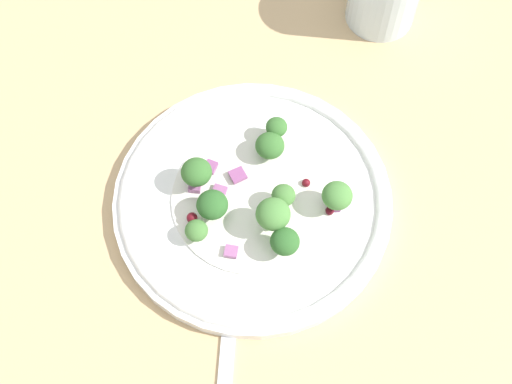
{
  "coord_description": "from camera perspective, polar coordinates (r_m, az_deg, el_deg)",
  "views": [
    {
      "loc": [
        9.37,
        -27.04,
        57.69
      ],
      "look_at": [
        0.32,
        -0.89,
        2.7
      ],
      "focal_mm": 49.48,
      "sensor_mm": 36.0,
      "label": 1
    }
  ],
  "objects": [
    {
      "name": "onion_bit_5",
      "position": [
        0.6,
        -2.26,
        -4.75
      ],
      "size": [
        1.27,
        1.21,
        0.41
      ],
      "primitive_type": "cube",
      "rotation": [
        0.0,
        0.0,
        1.72
      ],
      "color": "#A35B93",
      "rests_on": "plate"
    },
    {
      "name": "onion_bit_2",
      "position": [
        0.64,
        -3.7,
        2.05
      ],
      "size": [
        1.14,
        1.25,
        0.44
      ],
      "primitive_type": "cube",
      "rotation": [
        0.0,
        0.0,
        3.08
      ],
      "color": "#934C84",
      "rests_on": "plate"
    },
    {
      "name": "dressing_pool",
      "position": [
        0.63,
        -0.0,
        -0.57
      ],
      "size": [
        14.52,
        14.52,
        0.2
      ],
      "primitive_type": "cylinder",
      "color": "white",
      "rests_on": "plate"
    },
    {
      "name": "broccoli_floret_6",
      "position": [
        0.61,
        2.23,
        -0.29
      ],
      "size": [
        2.1,
        2.1,
        2.13
      ],
      "color": "#9EC684",
      "rests_on": "plate"
    },
    {
      "name": "cranberry_2",
      "position": [
        0.61,
        -5.19,
        -2.09
      ],
      "size": [
        0.97,
        0.97,
        0.97
      ],
      "primitive_type": "sphere",
      "color": "maroon",
      "rests_on": "plate"
    },
    {
      "name": "broccoli_floret_8",
      "position": [
        0.64,
        1.3,
        3.68
      ],
      "size": [
        2.65,
        2.65,
        2.69
      ],
      "color": "#8EB77A",
      "rests_on": "plate"
    },
    {
      "name": "fork",
      "position": [
        0.59,
        -2.51,
        -14.76
      ],
      "size": [
        6.7,
        18.41,
        0.5
      ],
      "color": "silver",
      "rests_on": "ground_plane"
    },
    {
      "name": "onion_bit_3",
      "position": [
        0.63,
        -1.48,
        1.38
      ],
      "size": [
        1.88,
        1.88,
        0.33
      ],
      "primitive_type": "cube",
      "rotation": [
        0.0,
        0.0,
        2.38
      ],
      "color": "#934C84",
      "rests_on": "plate"
    },
    {
      "name": "broccoli_floret_7",
      "position": [
        0.59,
        2.35,
        -4.05
      ],
      "size": [
        2.51,
        2.51,
        2.54
      ],
      "color": "#ADD18E",
      "rests_on": "plate"
    },
    {
      "name": "ground_plane",
      "position": [
        0.65,
        -0.01,
        -0.72
      ],
      "size": [
        180.0,
        180.0,
        2.0
      ],
      "primitive_type": "cube",
      "color": "tan"
    },
    {
      "name": "broccoli_floret_2",
      "position": [
        0.59,
        1.39,
        -1.83
      ],
      "size": [
        2.98,
        2.98,
        3.02
      ],
      "color": "#9EC684",
      "rests_on": "plate"
    },
    {
      "name": "broccoli_floret_0",
      "position": [
        0.61,
        -3.55,
        -1.06
      ],
      "size": [
        2.76,
        2.76,
        2.8
      ],
      "color": "#9EC684",
      "rests_on": "plate"
    },
    {
      "name": "broccoli_floret_5",
      "position": [
        0.62,
        -4.83,
        1.59
      ],
      "size": [
        2.74,
        2.74,
        2.78
      ],
      "color": "#ADD18E",
      "rests_on": "plate"
    },
    {
      "name": "cranberry_0",
      "position": [
        0.63,
        4.07,
        0.74
      ],
      "size": [
        0.77,
        0.77,
        0.77
      ],
      "primitive_type": "sphere",
      "color": "maroon",
      "rests_on": "plate"
    },
    {
      "name": "onion_bit_0",
      "position": [
        0.63,
        6.28,
        -1.01
      ],
      "size": [
        1.55,
        1.6,
        0.42
      ],
      "primitive_type": "cube",
      "rotation": [
        0.0,
        0.0,
        0.34
      ],
      "color": "#843D75",
      "rests_on": "plate"
    },
    {
      "name": "onion_bit_1",
      "position": [
        0.63,
        -2.95,
        0.08
      ],
      "size": [
        1.23,
        1.03,
        0.51
      ],
      "primitive_type": "cube",
      "rotation": [
        0.0,
        0.0,
        1.59
      ],
      "color": "#A35B93",
      "rests_on": "plate"
    },
    {
      "name": "broccoli_floret_1",
      "position": [
        0.6,
        -4.84,
        -3.14
      ],
      "size": [
        2.0,
        2.0,
        2.03
      ],
      "color": "#9EC684",
      "rests_on": "plate"
    },
    {
      "name": "broccoli_floret_4",
      "position": [
        0.61,
        6.57,
        -0.32
      ],
      "size": [
        2.68,
        2.68,
        2.71
      ],
      "color": "#8EB77A",
      "rests_on": "plate"
    },
    {
      "name": "plate",
      "position": [
        0.63,
        -0.0,
        -0.75
      ],
      "size": [
        25.04,
        25.04,
        1.7
      ],
      "color": "white",
      "rests_on": "ground_plane"
    },
    {
      "name": "cranberry_1",
      "position": [
        0.62,
        5.87,
        -1.88
      ],
      "size": [
        0.78,
        0.78,
        0.78
      ],
      "primitive_type": "sphere",
      "color": "#4C0A14",
      "rests_on": "plate"
    },
    {
      "name": "onion_bit_4",
      "position": [
        0.63,
        -4.96,
        0.44
      ],
      "size": [
        1.25,
        1.2,
        0.58
      ],
      "primitive_type": "cube",
      "rotation": [
        0.0,
        0.0,
        1.78
      ],
      "color": "#A35B93",
      "rests_on": "plate"
    },
    {
      "name": "broccoli_floret_3",
      "position": [
        0.64,
        1.44,
        5.31
      ],
      "size": [
        1.99,
        1.99,
        2.02
      ],
      "color": "#8EB77A",
      "rests_on": "plate"
    }
  ]
}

